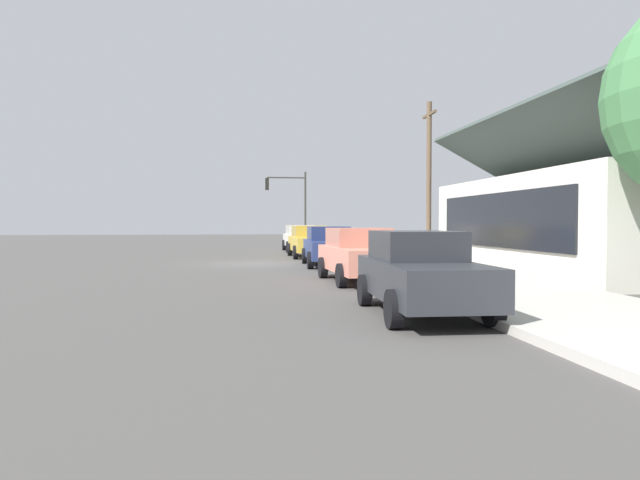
{
  "coord_description": "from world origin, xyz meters",
  "views": [
    {
      "loc": [
        24.51,
        -0.61,
        1.76
      ],
      "look_at": [
        0.95,
        2.53,
        1.03
      ],
      "focal_mm": 32.37,
      "sensor_mm": 36.0,
      "label": 1
    }
  ],
  "objects_px": {
    "car_navy": "(329,246)",
    "traffic_light_main": "(290,197)",
    "fire_hydrant_red": "(359,252)",
    "car_ivory": "(300,238)",
    "car_mustard": "(310,241)",
    "car_charcoal": "(420,272)",
    "utility_pole_wooden": "(429,177)",
    "car_coral": "(361,254)"
  },
  "relations": [
    {
      "from": "car_navy",
      "to": "traffic_light_main",
      "type": "relative_size",
      "value": 0.9
    },
    {
      "from": "car_navy",
      "to": "fire_hydrant_red",
      "type": "distance_m",
      "value": 1.53
    },
    {
      "from": "car_ivory",
      "to": "car_mustard",
      "type": "relative_size",
      "value": 0.98
    },
    {
      "from": "car_charcoal",
      "to": "utility_pole_wooden",
      "type": "xyz_separation_m",
      "value": [
        -16.05,
        5.46,
        3.12
      ]
    },
    {
      "from": "car_mustard",
      "to": "car_coral",
      "type": "height_order",
      "value": "same"
    },
    {
      "from": "car_mustard",
      "to": "utility_pole_wooden",
      "type": "height_order",
      "value": "utility_pole_wooden"
    },
    {
      "from": "car_coral",
      "to": "car_charcoal",
      "type": "relative_size",
      "value": 1.04
    },
    {
      "from": "car_mustard",
      "to": "car_coral",
      "type": "relative_size",
      "value": 1.07
    },
    {
      "from": "traffic_light_main",
      "to": "utility_pole_wooden",
      "type": "height_order",
      "value": "utility_pole_wooden"
    },
    {
      "from": "car_ivory",
      "to": "fire_hydrant_red",
      "type": "relative_size",
      "value": 6.73
    },
    {
      "from": "car_ivory",
      "to": "car_navy",
      "type": "xyz_separation_m",
      "value": [
        11.93,
        0.0,
        -0.0
      ]
    },
    {
      "from": "car_mustard",
      "to": "car_navy",
      "type": "xyz_separation_m",
      "value": [
        5.89,
        0.12,
        -0.0
      ]
    },
    {
      "from": "car_mustard",
      "to": "car_coral",
      "type": "distance_m",
      "value": 12.19
    },
    {
      "from": "car_ivory",
      "to": "car_charcoal",
      "type": "bearing_deg",
      "value": -0.71
    },
    {
      "from": "car_charcoal",
      "to": "traffic_light_main",
      "type": "height_order",
      "value": "traffic_light_main"
    },
    {
      "from": "car_navy",
      "to": "car_charcoal",
      "type": "relative_size",
      "value": 1.07
    },
    {
      "from": "car_mustard",
      "to": "car_charcoal",
      "type": "distance_m",
      "value": 18.31
    },
    {
      "from": "car_ivory",
      "to": "car_mustard",
      "type": "xyz_separation_m",
      "value": [
        6.05,
        -0.11,
        0.0
      ]
    },
    {
      "from": "traffic_light_main",
      "to": "car_coral",
      "type": "bearing_deg",
      "value": 0.77
    },
    {
      "from": "car_navy",
      "to": "car_mustard",
      "type": "bearing_deg",
      "value": -177.02
    },
    {
      "from": "car_navy",
      "to": "traffic_light_main",
      "type": "xyz_separation_m",
      "value": [
        -16.15,
        -0.3,
        2.68
      ]
    },
    {
      "from": "car_mustard",
      "to": "traffic_light_main",
      "type": "distance_m",
      "value": 10.61
    },
    {
      "from": "car_coral",
      "to": "car_ivory",
      "type": "bearing_deg",
      "value": 177.53
    },
    {
      "from": "car_mustard",
      "to": "car_navy",
      "type": "bearing_deg",
      "value": 0.5
    },
    {
      "from": "utility_pole_wooden",
      "to": "traffic_light_main",
      "type": "bearing_deg",
      "value": -155.69
    },
    {
      "from": "traffic_light_main",
      "to": "car_ivory",
      "type": "bearing_deg",
      "value": 4.01
    },
    {
      "from": "car_ivory",
      "to": "fire_hydrant_red",
      "type": "distance_m",
      "value": 11.4
    },
    {
      "from": "car_charcoal",
      "to": "fire_hydrant_red",
      "type": "xyz_separation_m",
      "value": [
        -13.05,
        1.46,
        -0.32
      ]
    },
    {
      "from": "car_mustard",
      "to": "car_charcoal",
      "type": "height_order",
      "value": "same"
    },
    {
      "from": "car_charcoal",
      "to": "utility_pole_wooden",
      "type": "bearing_deg",
      "value": 162.9
    },
    {
      "from": "car_mustard",
      "to": "car_coral",
      "type": "xyz_separation_m",
      "value": [
        12.19,
        0.12,
        -0.0
      ]
    },
    {
      "from": "car_coral",
      "to": "utility_pole_wooden",
      "type": "height_order",
      "value": "utility_pole_wooden"
    },
    {
      "from": "car_coral",
      "to": "fire_hydrant_red",
      "type": "bearing_deg",
      "value": 166.42
    },
    {
      "from": "car_coral",
      "to": "fire_hydrant_red",
      "type": "distance_m",
      "value": 7.06
    },
    {
      "from": "car_charcoal",
      "to": "fire_hydrant_red",
      "type": "relative_size",
      "value": 6.16
    },
    {
      "from": "car_coral",
      "to": "fire_hydrant_red",
      "type": "relative_size",
      "value": 6.41
    },
    {
      "from": "car_navy",
      "to": "traffic_light_main",
      "type": "height_order",
      "value": "traffic_light_main"
    },
    {
      "from": "car_ivory",
      "to": "car_charcoal",
      "type": "relative_size",
      "value": 1.09
    },
    {
      "from": "car_ivory",
      "to": "utility_pole_wooden",
      "type": "relative_size",
      "value": 0.64
    },
    {
      "from": "car_mustard",
      "to": "car_ivory",
      "type": "bearing_deg",
      "value": 178.28
    },
    {
      "from": "fire_hydrant_red",
      "to": "traffic_light_main",
      "type": "bearing_deg",
      "value": -173.9
    },
    {
      "from": "car_mustard",
      "to": "traffic_light_main",
      "type": "bearing_deg",
      "value": -179.62
    }
  ]
}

